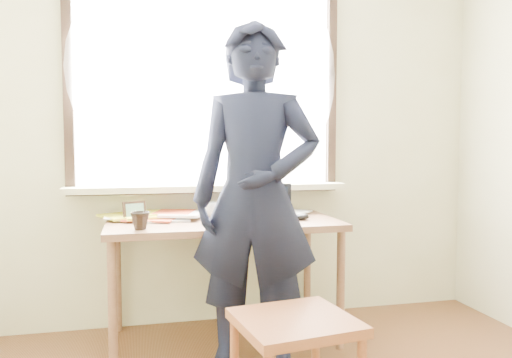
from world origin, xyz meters
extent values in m
cube|color=beige|center=(0.00, 2.00, 1.30)|extent=(3.50, 0.02, 2.60)
cube|color=white|center=(-0.20, 1.99, 1.60)|extent=(1.70, 0.01, 1.30)
cube|color=black|center=(-0.20, 1.97, 0.92)|extent=(1.82, 0.06, 0.06)
cube|color=black|center=(-1.08, 1.97, 1.60)|extent=(0.06, 0.06, 1.30)
cube|color=black|center=(0.68, 1.97, 1.60)|extent=(0.06, 0.06, 1.30)
cube|color=beige|center=(-0.20, 1.90, 0.93)|extent=(1.85, 0.20, 0.04)
cube|color=white|center=(-0.20, 1.91, 1.70)|extent=(1.95, 0.02, 1.65)
cube|color=brown|center=(-0.15, 1.63, 0.73)|extent=(1.40, 0.70, 0.04)
cylinder|color=brown|center=(-0.80, 1.33, 0.36)|extent=(0.05, 0.05, 0.71)
cylinder|color=brown|center=(-0.80, 1.93, 0.36)|extent=(0.05, 0.05, 0.71)
cylinder|color=brown|center=(0.50, 1.33, 0.36)|extent=(0.05, 0.05, 0.71)
cylinder|color=brown|center=(0.50, 1.93, 0.36)|extent=(0.05, 0.05, 0.71)
cube|color=black|center=(0.09, 1.55, 0.76)|extent=(0.38, 0.32, 0.02)
cube|color=black|center=(0.12, 1.66, 0.87)|extent=(0.33, 0.16, 0.21)
cube|color=black|center=(0.12, 1.66, 0.87)|extent=(0.29, 0.14, 0.17)
cube|color=black|center=(0.08, 1.54, 0.76)|extent=(0.31, 0.21, 0.00)
imported|color=white|center=(-0.20, 1.78, 0.80)|extent=(0.16, 0.16, 0.09)
imported|color=black|center=(-0.65, 1.40, 0.80)|extent=(0.14, 0.14, 0.10)
ellipsoid|color=black|center=(0.32, 1.53, 0.77)|extent=(0.10, 0.07, 0.04)
cube|color=white|center=(-0.51, 1.72, 0.76)|extent=(0.21, 0.30, 0.01)
cube|color=white|center=(-0.52, 1.87, 0.76)|extent=(0.30, 0.29, 0.01)
cube|color=#BD3F22|center=(-0.40, 1.87, 0.77)|extent=(0.36, 0.33, 0.02)
cube|color=white|center=(-0.46, 1.90, 0.77)|extent=(0.31, 0.29, 0.01)
cube|color=white|center=(-0.64, 1.87, 0.77)|extent=(0.24, 0.27, 0.01)
cube|color=white|center=(-0.47, 1.81, 0.78)|extent=(0.28, 0.33, 0.01)
cube|color=#2E4997|center=(-0.69, 1.84, 0.78)|extent=(0.31, 0.33, 0.02)
cube|color=white|center=(-0.37, 1.84, 0.79)|extent=(0.24, 0.31, 0.02)
cube|color=white|center=(-0.71, 1.77, 0.79)|extent=(0.32, 0.36, 0.01)
imported|color=white|center=(-0.60, 1.90, 0.76)|extent=(0.22, 0.27, 0.02)
imported|color=white|center=(0.28, 1.84, 0.76)|extent=(0.30, 0.31, 0.02)
cube|color=black|center=(-0.69, 1.73, 0.81)|extent=(0.14, 0.05, 0.11)
cube|color=#377B37|center=(-0.69, 1.73, 0.81)|extent=(0.11, 0.04, 0.08)
cube|color=#9A5832|center=(-0.02, 0.59, 0.46)|extent=(0.54, 0.52, 0.04)
cylinder|color=#9A5832|center=(0.16, 0.81, 0.22)|extent=(0.04, 0.04, 0.44)
imported|color=black|center=(-0.05, 1.18, 0.93)|extent=(0.79, 0.65, 1.86)
camera|label=1|loc=(-0.65, -1.38, 1.22)|focal=35.00mm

